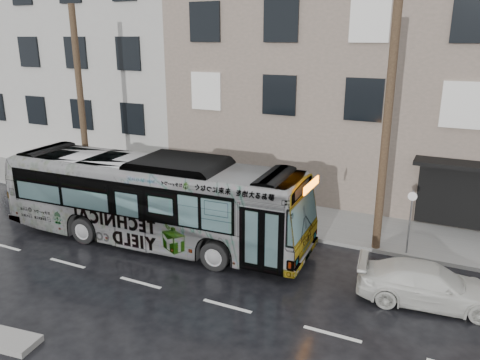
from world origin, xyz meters
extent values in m
plane|color=black|center=(0.00, 0.00, 0.00)|extent=(120.00, 120.00, 0.00)
cube|color=gray|center=(0.00, 4.90, 0.07)|extent=(90.00, 3.60, 0.15)
cube|color=gray|center=(5.00, 12.70, 5.50)|extent=(20.00, 12.00, 11.00)
cube|color=#A8A69E|center=(-18.00, 14.20, 8.00)|extent=(26.00, 15.00, 16.00)
cylinder|color=#4E3C27|center=(6.50, 3.30, 4.65)|extent=(0.30, 0.30, 9.00)
cylinder|color=#4E3C27|center=(-7.50, 3.30, 4.65)|extent=(0.30, 0.30, 9.00)
cylinder|color=slate|center=(7.60, 3.30, 1.35)|extent=(0.06, 0.06, 2.40)
imported|color=#B2B2B2|center=(-1.53, 0.47, 1.72)|extent=(12.48, 3.46, 3.44)
imported|color=beige|center=(8.57, 0.30, 0.61)|extent=(4.38, 2.25, 1.22)
imported|color=black|center=(-7.04, 0.85, 0.77)|extent=(4.69, 1.66, 1.54)
cube|color=gray|center=(-1.26, -6.60, 0.09)|extent=(1.89, 1.03, 0.18)
camera|label=1|loc=(8.87, -13.40, 7.70)|focal=35.00mm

